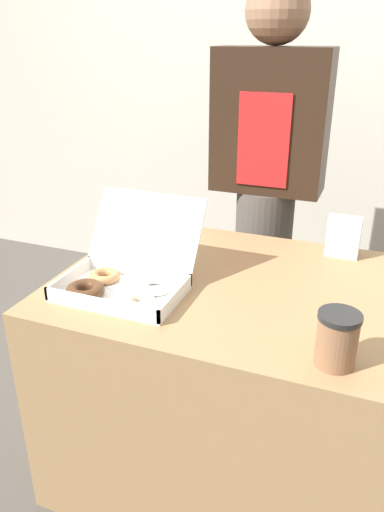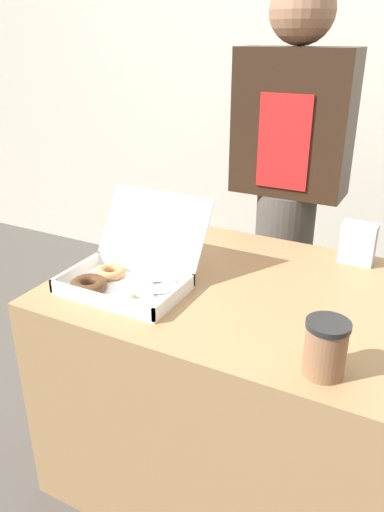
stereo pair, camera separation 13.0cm
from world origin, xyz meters
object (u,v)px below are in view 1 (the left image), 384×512
at_px(donut_box, 125,277).
at_px(napkin_holder, 343,237).
at_px(person_customer, 268,171).
at_px(coffee_cup, 337,339).

bearing_deg(donut_box, napkin_holder, 41.18).
bearing_deg(person_customer, coffee_cup, -67.71).
distance_m(donut_box, napkin_holder, 0.72).
height_order(donut_box, coffee_cup, donut_box).
height_order(donut_box, napkin_holder, donut_box).
bearing_deg(napkin_holder, person_customer, 135.61).
xyz_separation_m(napkin_holder, person_customer, (-0.34, 0.33, 0.11)).
bearing_deg(napkin_holder, coffee_cup, -85.34).
xyz_separation_m(coffee_cup, person_customer, (-0.39, 0.94, 0.11)).
bearing_deg(donut_box, coffee_cup, -13.11).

